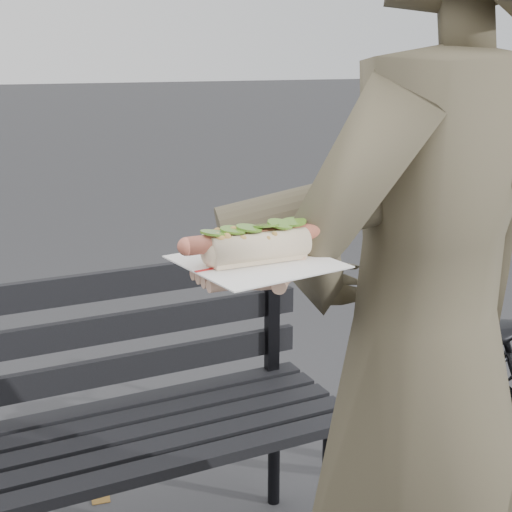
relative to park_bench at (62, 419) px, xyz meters
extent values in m
cylinder|color=black|center=(0.69, -0.24, -0.30)|extent=(0.04, 0.04, 0.45)
cylinder|color=black|center=(0.69, 0.10, -0.30)|extent=(0.04, 0.04, 0.45)
cube|color=black|center=(0.02, -0.25, -0.06)|extent=(1.50, 0.07, 0.03)
cube|color=black|center=(0.02, -0.16, -0.06)|extent=(1.50, 0.07, 0.03)
cube|color=black|center=(0.02, -0.07, -0.06)|extent=(1.50, 0.07, 0.03)
cube|color=black|center=(0.02, 0.02, -0.06)|extent=(1.50, 0.07, 0.03)
cube|color=black|center=(0.02, 0.11, -0.06)|extent=(1.50, 0.07, 0.03)
cube|color=black|center=(0.69, 0.12, 0.15)|extent=(0.04, 0.03, 0.42)
cube|color=black|center=(0.02, 0.14, 0.05)|extent=(1.50, 0.02, 0.08)
cube|color=black|center=(0.02, 0.14, 0.18)|extent=(1.50, 0.02, 0.08)
cube|color=black|center=(0.02, 0.14, 0.31)|extent=(1.50, 0.02, 0.08)
imported|color=brown|center=(0.50, -0.83, 0.39)|extent=(0.76, 0.60, 1.83)
cylinder|color=brown|center=(0.38, -0.83, 0.71)|extent=(0.51, 0.23, 0.19)
cylinder|color=#D8A384|center=(0.17, -0.90, 0.64)|extent=(0.09, 0.08, 0.07)
ellipsoid|color=#D8A384|center=(0.13, -0.91, 0.64)|extent=(0.10, 0.12, 0.03)
cylinder|color=#D8A384|center=(0.07, -0.94, 0.64)|extent=(0.05, 0.02, 0.02)
cylinder|color=#D8A384|center=(0.07, -0.92, 0.64)|extent=(0.05, 0.02, 0.02)
cylinder|color=#D8A384|center=(0.07, -0.90, 0.64)|extent=(0.05, 0.02, 0.02)
cylinder|color=#D8A384|center=(0.07, -0.88, 0.64)|extent=(0.05, 0.02, 0.02)
cylinder|color=#D8A384|center=(0.14, -0.97, 0.64)|extent=(0.04, 0.05, 0.02)
cube|color=white|center=(0.13, -0.91, 0.66)|extent=(0.21, 0.21, 0.00)
cube|color=#B21E1E|center=(0.13, -0.91, 0.66)|extent=(0.19, 0.03, 0.00)
cylinder|color=#C6644C|center=(0.13, -0.91, 0.69)|extent=(0.20, 0.02, 0.02)
sphere|color=#C6644C|center=(0.03, -0.91, 0.69)|extent=(0.02, 0.02, 0.02)
sphere|color=#C6644C|center=(0.23, -0.91, 0.69)|extent=(0.03, 0.02, 0.02)
sphere|color=#9E6B2D|center=(0.07, -0.93, 0.70)|extent=(0.01, 0.01, 0.01)
sphere|color=#9E6B2D|center=(0.14, -0.89, 0.70)|extent=(0.01, 0.01, 0.01)
sphere|color=#9E6B2D|center=(0.08, -0.91, 0.70)|extent=(0.01, 0.01, 0.01)
sphere|color=#9E6B2D|center=(0.17, -0.91, 0.69)|extent=(0.01, 0.01, 0.01)
sphere|color=#9E6B2D|center=(0.19, -0.91, 0.70)|extent=(0.01, 0.01, 0.01)
sphere|color=#9E6B2D|center=(0.14, -0.91, 0.69)|extent=(0.01, 0.01, 0.01)
sphere|color=#9E6B2D|center=(0.15, -0.93, 0.69)|extent=(0.01, 0.01, 0.01)
sphere|color=#9E6B2D|center=(0.17, -0.92, 0.69)|extent=(0.01, 0.01, 0.01)
sphere|color=#9E6B2D|center=(0.18, -0.89, 0.70)|extent=(0.01, 0.01, 0.01)
sphere|color=#9E6B2D|center=(0.15, -0.93, 0.69)|extent=(0.01, 0.01, 0.01)
sphere|color=#9E6B2D|center=(0.17, -0.93, 0.70)|extent=(0.01, 0.01, 0.01)
sphere|color=#9E6B2D|center=(0.13, -0.91, 0.70)|extent=(0.01, 0.01, 0.01)
sphere|color=#9E6B2D|center=(0.13, -0.92, 0.69)|extent=(0.01, 0.01, 0.01)
sphere|color=#9E6B2D|center=(0.16, -0.90, 0.70)|extent=(0.01, 0.01, 0.01)
sphere|color=#9E6B2D|center=(0.15, -0.93, 0.70)|extent=(0.01, 0.01, 0.01)
sphere|color=#9E6B2D|center=(0.10, -0.93, 0.69)|extent=(0.01, 0.01, 0.01)
sphere|color=#9E6B2D|center=(0.11, -0.91, 0.70)|extent=(0.01, 0.01, 0.01)
sphere|color=#9E6B2D|center=(0.08, -0.93, 0.70)|extent=(0.01, 0.01, 0.01)
sphere|color=#9E6B2D|center=(0.18, -0.89, 0.69)|extent=(0.01, 0.01, 0.01)
sphere|color=#9E6B2D|center=(0.17, -0.89, 0.69)|extent=(0.01, 0.01, 0.01)
sphere|color=#9E6B2D|center=(0.18, -0.92, 0.69)|extent=(0.01, 0.01, 0.01)
sphere|color=#9E6B2D|center=(0.16, -0.90, 0.70)|extent=(0.01, 0.01, 0.01)
sphere|color=#9E6B2D|center=(0.10, -0.91, 0.70)|extent=(0.01, 0.01, 0.01)
sphere|color=#9E6B2D|center=(0.10, -0.89, 0.69)|extent=(0.01, 0.01, 0.01)
sphere|color=#9E6B2D|center=(0.12, -0.93, 0.69)|extent=(0.01, 0.01, 0.01)
sphere|color=#9E6B2D|center=(0.08, -0.89, 0.70)|extent=(0.01, 0.01, 0.01)
sphere|color=#9E6B2D|center=(0.07, -0.92, 0.70)|extent=(0.01, 0.01, 0.01)
sphere|color=#9E6B2D|center=(0.07, -0.92, 0.70)|extent=(0.01, 0.01, 0.01)
sphere|color=#9E6B2D|center=(0.15, -0.91, 0.70)|extent=(0.01, 0.01, 0.01)
sphere|color=#9E6B2D|center=(0.14, -0.94, 0.69)|extent=(0.01, 0.01, 0.01)
cylinder|color=#548524|center=(0.07, -0.91, 0.70)|extent=(0.04, 0.04, 0.01)
cylinder|color=#548524|center=(0.10, -0.91, 0.70)|extent=(0.04, 0.04, 0.01)
cylinder|color=#548524|center=(0.12, -0.91, 0.70)|extent=(0.04, 0.04, 0.01)
cylinder|color=#548524|center=(0.14, -0.91, 0.70)|extent=(0.04, 0.04, 0.01)
cylinder|color=#548524|center=(0.17, -0.92, 0.71)|extent=(0.04, 0.04, 0.01)
cylinder|color=#548524|center=(0.19, -0.91, 0.71)|extent=(0.04, 0.04, 0.01)
cube|color=brown|center=(1.19, 0.07, -0.52)|extent=(0.08, 0.08, 0.00)
cube|color=brown|center=(1.21, 0.82, -0.52)|extent=(0.08, 0.09, 0.00)
cube|color=brown|center=(0.25, 0.94, -0.52)|extent=(0.10, 0.09, 0.00)
cube|color=brown|center=(0.94, 0.10, -0.52)|extent=(0.04, 0.05, 0.00)
cube|color=brown|center=(0.16, 0.36, -0.52)|extent=(0.07, 0.05, 0.00)
camera|label=1|loc=(-0.28, -1.76, 0.93)|focal=50.00mm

